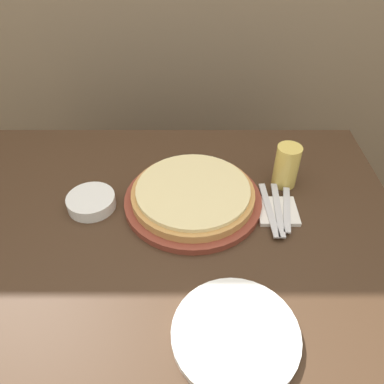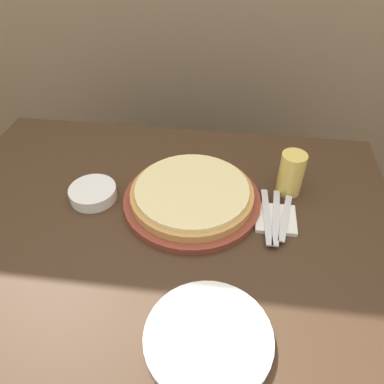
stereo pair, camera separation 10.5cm
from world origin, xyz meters
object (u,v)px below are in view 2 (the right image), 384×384
object	(u,v)px
dinner_knife	(276,217)
spoon	(285,217)
beer_glass	(291,172)
side_bowl	(93,193)
pizza_on_board	(192,196)
dinner_plate	(208,338)
fork	(267,216)

from	to	relation	value
dinner_knife	spoon	distance (m)	0.03
beer_glass	side_bowl	distance (m)	0.58
pizza_on_board	side_bowl	distance (m)	0.29
dinner_plate	pizza_on_board	bearing A→B (deg)	102.01
dinner_plate	fork	world-z (taller)	dinner_plate
pizza_on_board	dinner_plate	xyz separation A→B (m)	(0.09, -0.41, -0.02)
pizza_on_board	beer_glass	xyz separation A→B (m)	(0.28, 0.09, 0.05)
side_bowl	dinner_knife	bearing A→B (deg)	-2.79
beer_glass	dinner_knife	bearing A→B (deg)	-107.25
beer_glass	dinner_plate	world-z (taller)	beer_glass
dinner_plate	side_bowl	world-z (taller)	side_bowl
dinner_plate	fork	xyz separation A→B (m)	(0.12, 0.37, 0.01)
fork	spoon	size ratio (longest dim) A/B	1.18
side_bowl	spoon	xyz separation A→B (m)	(0.55, -0.03, -0.00)
pizza_on_board	dinner_knife	world-z (taller)	pizza_on_board
fork	dinner_knife	bearing A→B (deg)	0.00
side_bowl	dinner_knife	xyz separation A→B (m)	(0.52, -0.03, -0.00)
beer_glass	fork	distance (m)	0.16
dinner_knife	spoon	size ratio (longest dim) A/B	1.18
beer_glass	dinner_plate	bearing A→B (deg)	-110.96
dinner_plate	fork	bearing A→B (deg)	71.22
side_bowl	fork	size ratio (longest dim) A/B	0.63
fork	dinner_knife	world-z (taller)	same
beer_glass	spoon	distance (m)	0.14
side_bowl	beer_glass	bearing A→B (deg)	10.40
dinner_plate	dinner_knife	distance (m)	0.39
pizza_on_board	dinner_knife	bearing A→B (deg)	-10.13
beer_glass	fork	size ratio (longest dim) A/B	0.62
fork	dinner_knife	distance (m)	0.03
pizza_on_board	dinner_plate	size ratio (longest dim) A/B	1.48
fork	side_bowl	bearing A→B (deg)	177.07
beer_glass	fork	xyz separation A→B (m)	(-0.07, -0.13, -0.06)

